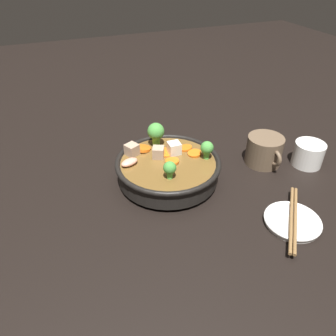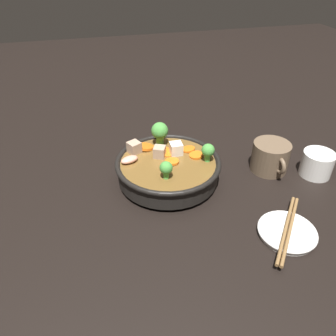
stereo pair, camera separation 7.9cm
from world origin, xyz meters
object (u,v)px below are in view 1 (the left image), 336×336
(stirfry_bowl, at_px, (168,167))
(chopsticks_pair, at_px, (293,218))
(dark_mug, at_px, (264,150))
(tea_cup, at_px, (308,154))
(side_saucer, at_px, (292,221))

(stirfry_bowl, distance_m, chopsticks_pair, 0.30)
(dark_mug, bearing_deg, tea_cup, 64.82)
(tea_cup, distance_m, chopsticks_pair, 0.25)
(dark_mug, relative_size, chopsticks_pair, 0.69)
(side_saucer, bearing_deg, tea_cup, 133.04)
(side_saucer, xyz_separation_m, dark_mug, (-0.22, 0.08, 0.03))
(side_saucer, bearing_deg, dark_mug, 160.52)
(stirfry_bowl, xyz_separation_m, chopsticks_pair, (0.24, 0.19, -0.02))
(stirfry_bowl, distance_m, tea_cup, 0.37)
(tea_cup, bearing_deg, stirfry_bowl, -100.84)
(tea_cup, bearing_deg, dark_mug, -115.18)
(stirfry_bowl, height_order, side_saucer, stirfry_bowl)
(side_saucer, relative_size, tea_cup, 1.54)
(chopsticks_pair, bearing_deg, side_saucer, 0.00)
(stirfry_bowl, relative_size, side_saucer, 2.14)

